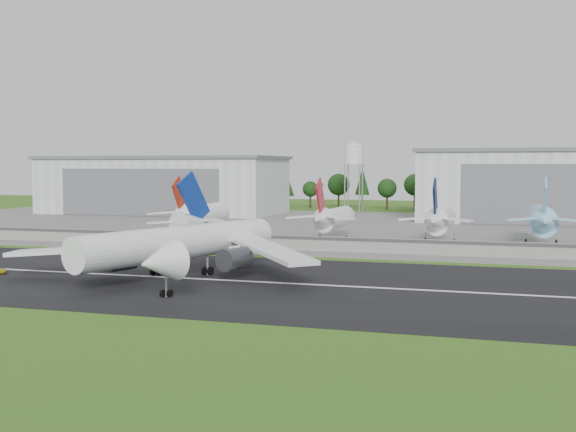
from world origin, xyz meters
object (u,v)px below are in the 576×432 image
(parked_jet_red_a, at_px, (199,214))
(parked_jet_red_b, at_px, (332,218))
(parked_jet_navy, at_px, (440,220))
(main_airliner, at_px, (180,251))
(parked_jet_skyblue, at_px, (542,220))

(parked_jet_red_a, xyz_separation_m, parked_jet_red_b, (36.98, -0.04, -0.24))
(parked_jet_red_b, distance_m, parked_jet_navy, 27.04)
(main_airliner, distance_m, parked_jet_red_b, 67.78)
(parked_jet_navy, bearing_deg, main_airliner, -119.32)
(parked_jet_red_a, bearing_deg, main_airliner, -68.48)
(parked_jet_red_a, distance_m, parked_jet_red_b, 36.98)
(main_airliner, xyz_separation_m, parked_jet_navy, (37.61, 66.97, 1.26))
(parked_jet_navy, relative_size, parked_jet_skyblue, 0.84)
(parked_jet_red_b, bearing_deg, main_airliner, -98.97)
(main_airliner, height_order, parked_jet_navy, main_airliner)
(parked_jet_red_a, height_order, parked_jet_red_b, parked_jet_red_a)
(main_airliner, relative_size, parked_jet_navy, 1.84)
(main_airliner, distance_m, parked_jet_red_a, 72.02)
(parked_jet_red_a, relative_size, parked_jet_red_b, 1.00)
(main_airliner, bearing_deg, parked_jet_skyblue, -111.27)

